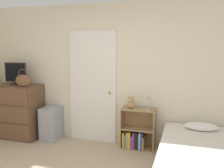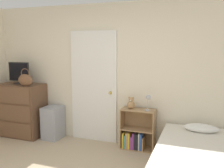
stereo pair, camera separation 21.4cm
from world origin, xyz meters
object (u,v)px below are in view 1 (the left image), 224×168
handbag (23,80)px  desk_lamp (149,99)px  dresser (18,111)px  storage_bin (51,123)px  bookshelf (136,134)px  bed (202,162)px  teddy_bear (131,103)px  tv (15,73)px

handbag → desk_lamp: handbag is taller
dresser → storage_bin: size_ratio=1.66×
handbag → desk_lamp: size_ratio=1.22×
handbag → bookshelf: 2.28m
storage_bin → bed: bearing=-14.9°
bed → dresser: bearing=169.1°
handbag → teddy_bear: handbag is taller
handbag → bed: bearing=-8.9°
teddy_bear → dresser: bearing=-176.9°
handbag → desk_lamp: 2.31m
handbag → bookshelf: handbag is taller
teddy_bear → bookshelf: bearing=-1.7°
handbag → dresser: bearing=149.0°
tv → teddy_bear: bearing=2.2°
storage_bin → bed: 2.81m
tv → desk_lamp: bearing=1.1°
teddy_bear → storage_bin: bearing=-177.9°
bed → storage_bin: bearing=165.1°
bookshelf → desk_lamp: 0.68m
storage_bin → bed: storage_bin is taller
dresser → bed: dresser is taller
handbag → bed: handbag is taller
tv → bed: tv is taller
tv → handbag: tv is taller
desk_lamp → handbag: bearing=-173.7°
bookshelf → bed: 1.32m
tv → desk_lamp: 2.62m
dresser → tv: size_ratio=2.23×
dresser → handbag: (0.28, -0.17, 0.64)m
tv → teddy_bear: 2.33m
storage_bin → desk_lamp: desk_lamp is taller
bookshelf → bed: bookshelf is taller
handbag → bed: 3.30m
handbag → storage_bin: (0.42, 0.23, -0.85)m
tv → storage_bin: bearing=2.5°
teddy_bear → tv: bearing=-177.8°
handbag → teddy_bear: (1.97, 0.29, -0.36)m
dresser → storage_bin: dresser is taller
bookshelf → desk_lamp: bearing=-9.5°
handbag → desk_lamp: bearing=6.3°
desk_lamp → teddy_bear: bearing=173.0°
tv → teddy_bear: tv is taller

